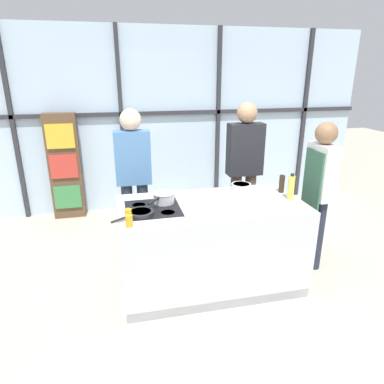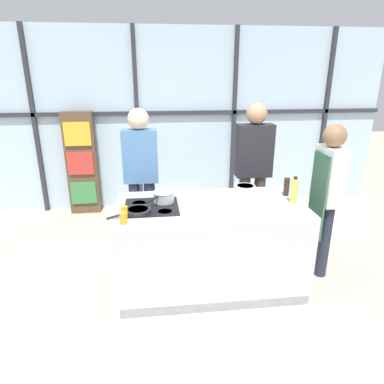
% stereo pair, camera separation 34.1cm
% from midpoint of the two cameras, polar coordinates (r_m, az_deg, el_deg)
% --- Properties ---
extents(ground_plane, '(18.00, 18.00, 0.00)m').
position_cam_midpoint_polar(ground_plane, '(3.81, 5.53, -15.00)').
color(ground_plane, '#BCB29E').
extents(back_window_wall, '(6.40, 0.10, 2.80)m').
position_cam_midpoint_polar(back_window_wall, '(5.56, 0.79, 11.73)').
color(back_window_wall, silver).
rests_on(back_window_wall, ground_plane).
extents(bookshelf, '(0.46, 0.19, 1.60)m').
position_cam_midpoint_polar(bookshelf, '(5.53, -16.24, 4.52)').
color(bookshelf, brown).
rests_on(bookshelf, ground_plane).
extents(demo_island, '(1.84, 0.92, 0.92)m').
position_cam_midpoint_polar(demo_island, '(3.57, 5.75, -8.96)').
color(demo_island, silver).
rests_on(demo_island, ground_plane).
extents(chef, '(0.23, 0.39, 1.66)m').
position_cam_midpoint_polar(chef, '(3.93, 23.85, 0.10)').
color(chef, '#232838').
rests_on(chef, ground_plane).
extents(spectator_far_left, '(0.42, 0.25, 1.76)m').
position_cam_midpoint_polar(spectator_far_left, '(4.16, -6.22, 3.53)').
color(spectator_far_left, '#232838').
rests_on(spectator_far_left, ground_plane).
extents(spectator_center_left, '(0.44, 0.25, 1.81)m').
position_cam_midpoint_polar(spectator_center_left, '(4.39, 12.42, 4.29)').
color(spectator_center_left, '#47382D').
rests_on(spectator_center_left, ground_plane).
extents(frying_pan, '(0.39, 0.31, 0.04)m').
position_cam_midpoint_polar(frying_pan, '(3.18, -6.11, -3.17)').
color(frying_pan, '#232326').
rests_on(frying_pan, demo_island).
extents(saucepan, '(0.29, 0.34, 0.10)m').
position_cam_midpoint_polar(saucepan, '(3.41, -1.91, -0.80)').
color(saucepan, silver).
rests_on(saucepan, demo_island).
extents(white_plate, '(0.24, 0.24, 0.01)m').
position_cam_midpoint_polar(white_plate, '(3.22, 14.07, -3.58)').
color(white_plate, white).
rests_on(white_plate, demo_island).
extents(mixing_bowl, '(0.22, 0.22, 0.07)m').
position_cam_midpoint_polar(mixing_bowl, '(3.79, 11.42, 0.60)').
color(mixing_bowl, silver).
rests_on(mixing_bowl, demo_island).
extents(oil_bottle, '(0.07, 0.07, 0.27)m').
position_cam_midpoint_polar(oil_bottle, '(3.55, 19.34, 0.14)').
color(oil_bottle, '#E0CC4C').
rests_on(oil_bottle, demo_island).
extents(pepper_grinder, '(0.06, 0.06, 0.22)m').
position_cam_midpoint_polar(pepper_grinder, '(3.75, 18.02, 0.87)').
color(pepper_grinder, '#332319').
rests_on(pepper_grinder, demo_island).
extents(juice_glass_near, '(0.06, 0.06, 0.10)m').
position_cam_midpoint_polar(juice_glass_near, '(2.95, -8.16, -4.40)').
color(juice_glass_near, orange).
rests_on(juice_glass_near, demo_island).
extents(juice_glass_far, '(0.06, 0.06, 0.10)m').
position_cam_midpoint_polar(juice_glass_far, '(3.08, -8.12, -3.35)').
color(juice_glass_far, orange).
rests_on(juice_glass_far, demo_island).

